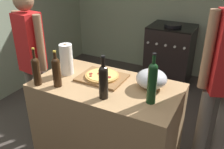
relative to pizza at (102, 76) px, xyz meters
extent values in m
cube|color=#3F3833|center=(-0.06, 0.79, -0.93)|extent=(4.17, 3.71, 0.02)
cube|color=#99A889|center=(-1.89, 0.79, 0.38)|extent=(0.10, 3.71, 2.60)
cube|color=tan|center=(0.09, -0.08, -0.48)|extent=(1.24, 0.67, 0.89)
cube|color=olive|center=(0.00, 0.00, -0.02)|extent=(0.40, 0.32, 0.02)
cylinder|color=tan|center=(0.00, 0.00, 0.00)|extent=(0.30, 0.30, 0.02)
cylinder|color=#EAC660|center=(0.00, 0.00, 0.01)|extent=(0.26, 0.26, 0.00)
cylinder|color=maroon|center=(0.04, 0.01, 0.01)|extent=(0.03, 0.03, 0.01)
cylinder|color=maroon|center=(-0.03, 0.00, 0.01)|extent=(0.02, 0.02, 0.01)
cylinder|color=maroon|center=(0.01, 0.00, 0.01)|extent=(0.02, 0.02, 0.01)
cylinder|color=maroon|center=(-0.09, -0.04, 0.01)|extent=(0.03, 0.03, 0.01)
cylinder|color=maroon|center=(-0.07, -0.08, 0.01)|extent=(0.02, 0.02, 0.01)
cylinder|color=maroon|center=(0.09, -0.02, 0.01)|extent=(0.03, 0.03, 0.01)
cylinder|color=maroon|center=(0.01, -0.03, 0.01)|extent=(0.03, 0.03, 0.01)
cylinder|color=maroon|center=(0.01, -0.03, 0.01)|extent=(0.03, 0.03, 0.01)
cylinder|color=#B2B2B7|center=(0.43, 0.05, -0.03)|extent=(0.11, 0.11, 0.01)
ellipsoid|color=silver|center=(0.43, 0.05, 0.05)|extent=(0.25, 0.25, 0.15)
cylinder|color=white|center=(-0.33, -0.05, 0.11)|extent=(0.11, 0.11, 0.28)
cylinder|color=#997551|center=(-0.33, -0.05, 0.11)|extent=(0.03, 0.03, 0.28)
cylinder|color=#143819|center=(0.51, -0.17, 0.11)|extent=(0.07, 0.07, 0.28)
sphere|color=#143819|center=(0.51, -0.17, 0.25)|extent=(0.07, 0.07, 0.07)
cylinder|color=#143819|center=(0.51, -0.17, 0.31)|extent=(0.02, 0.02, 0.08)
cylinder|color=black|center=(0.51, -0.17, 0.35)|extent=(0.03, 0.03, 0.01)
cylinder|color=#331E0F|center=(-0.42, -0.34, 0.07)|extent=(0.07, 0.07, 0.21)
sphere|color=#331E0F|center=(-0.42, -0.34, 0.18)|extent=(0.07, 0.07, 0.07)
cylinder|color=#331E0F|center=(-0.42, -0.34, 0.24)|extent=(0.02, 0.02, 0.08)
cylinder|color=gold|center=(-0.42, -0.34, 0.29)|extent=(0.02, 0.02, 0.01)
cylinder|color=black|center=(0.17, -0.27, 0.08)|extent=(0.07, 0.07, 0.23)
sphere|color=black|center=(0.17, -0.27, 0.20)|extent=(0.07, 0.07, 0.07)
cylinder|color=black|center=(0.17, -0.27, 0.26)|extent=(0.03, 0.03, 0.08)
cylinder|color=black|center=(0.17, -0.27, 0.31)|extent=(0.03, 0.03, 0.01)
cylinder|color=#331E0F|center=(-0.26, -0.29, 0.08)|extent=(0.07, 0.07, 0.22)
sphere|color=#331E0F|center=(-0.26, -0.29, 0.18)|extent=(0.07, 0.07, 0.07)
cylinder|color=#331E0F|center=(-0.26, -0.29, 0.24)|extent=(0.03, 0.03, 0.06)
cylinder|color=gold|center=(-0.26, -0.29, 0.27)|extent=(0.03, 0.03, 0.01)
cube|color=black|center=(0.09, 1.99, -0.47)|extent=(0.67, 0.58, 0.89)
cube|color=black|center=(0.09, 1.99, -0.02)|extent=(0.67, 0.58, 0.02)
cylinder|color=silver|center=(-0.18, 1.69, -0.22)|extent=(0.04, 0.02, 0.04)
cylinder|color=silver|center=(-0.05, 1.69, -0.22)|extent=(0.04, 0.02, 0.04)
cylinder|color=silver|center=(0.09, 1.69, -0.22)|extent=(0.04, 0.02, 0.04)
cylinder|color=silver|center=(0.22, 1.69, -0.22)|extent=(0.04, 0.02, 0.04)
cylinder|color=silver|center=(0.36, 1.69, -0.22)|extent=(0.04, 0.02, 0.04)
cylinder|color=black|center=(0.10, 1.95, 0.01)|extent=(0.26, 0.26, 0.04)
cylinder|color=slate|center=(-0.93, 0.04, -0.53)|extent=(0.11, 0.11, 0.79)
cylinder|color=slate|center=(-0.76, 0.02, -0.53)|extent=(0.11, 0.11, 0.79)
cube|color=red|center=(-0.85, 0.03, 0.16)|extent=(0.24, 0.22, 0.59)
cylinder|color=#936B4C|center=(-1.00, 0.04, 0.18)|extent=(0.08, 0.08, 0.56)
cylinder|color=#936B4C|center=(-0.69, 0.01, 0.18)|extent=(0.08, 0.08, 0.56)
sphere|color=#936B4C|center=(-0.85, 0.03, 0.57)|extent=(0.19, 0.19, 0.19)
cylinder|color=slate|center=(1.02, 0.31, -0.48)|extent=(0.11, 0.11, 0.87)
cylinder|color=slate|center=(0.87, 0.24, -0.48)|extent=(0.11, 0.11, 0.87)
cylinder|color=#936B4C|center=(0.81, 0.22, 0.30)|extent=(0.08, 0.08, 0.62)
camera|label=1|loc=(0.98, -1.67, 0.95)|focal=39.50mm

